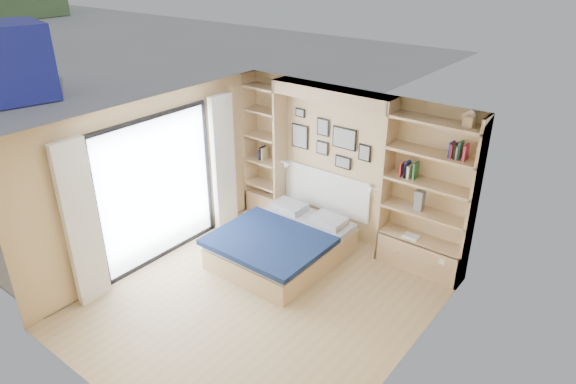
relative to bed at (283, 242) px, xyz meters
The scene contains 8 objects.
ground 1.20m from the bed, 67.31° to the right, with size 4.50×4.50×0.00m, color tan.
room_shell 0.93m from the bed, 81.78° to the left, with size 4.50×4.50×4.50m.
bed is the anchor object (origin of this frame).
photo_gallery 1.76m from the bed, 90.10° to the left, with size 1.48×0.02×0.82m.
reading_lamps 1.25m from the bed, 80.78° to the left, with size 1.92×0.12×0.15m.
shelf_decor 2.31m from the bed, 33.03° to the left, with size 3.58×0.23×2.03m.
deck 3.34m from the bed, 161.13° to the right, with size 3.20×4.00×0.05m, color #685C4D.
deck_chair 3.33m from the bed, 168.81° to the right, with size 0.72×0.93×0.82m.
Camera 1 is at (3.75, -4.22, 4.39)m, focal length 32.00 mm.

